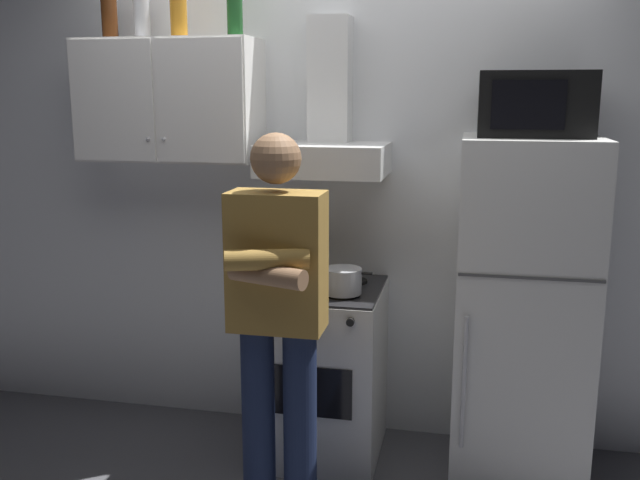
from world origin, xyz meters
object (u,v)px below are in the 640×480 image
object	(u,v)px
refrigerator	(522,312)
bottle_liquor_amber	(178,6)
upper_cabinet	(170,101)
microwave	(535,104)
cooking_pot	(343,281)
stove_oven	(321,370)
bottle_wine_green	(235,1)
bottle_rum_dark	(109,13)
bottle_canister_steel	(142,18)
person_standing	(277,317)
range_hood	(326,133)

from	to	relation	value
refrigerator	bottle_liquor_amber	world-z (taller)	bottle_liquor_amber
upper_cabinet	microwave	xyz separation A→B (m)	(1.75, -0.11, -0.01)
cooking_pot	stove_oven	bearing A→B (deg)	137.51
bottle_wine_green	cooking_pot	bearing A→B (deg)	-23.14
bottle_rum_dark	bottle_canister_steel	size ratio (longest dim) A/B	1.20
person_standing	cooking_pot	bearing A→B (deg)	69.70
stove_oven	bottle_liquor_amber	xyz separation A→B (m)	(-0.73, 0.11, 1.77)
refrigerator	stove_oven	bearing A→B (deg)	-179.96
stove_oven	bottle_wine_green	size ratio (longest dim) A/B	2.51
bottle_liquor_amber	bottle_wine_green	distance (m)	0.28
microwave	bottle_canister_steel	xyz separation A→B (m)	(-1.90, 0.15, 0.42)
microwave	stove_oven	bearing A→B (deg)	-178.85
microwave	refrigerator	bearing A→B (deg)	-89.10
microwave	upper_cabinet	bearing A→B (deg)	176.52
refrigerator	person_standing	distance (m)	1.17
bottle_rum_dark	upper_cabinet	bearing A→B (deg)	-1.90
refrigerator	bottle_canister_steel	bearing A→B (deg)	174.95
person_standing	bottle_liquor_amber	xyz separation A→B (m)	(-0.68, 0.71, 1.30)
refrigerator	bottle_wine_green	distance (m)	2.00
refrigerator	bottle_wine_green	size ratio (longest dim) A/B	4.59
upper_cabinet	person_standing	size ratio (longest dim) A/B	0.55
stove_oven	microwave	bearing A→B (deg)	1.15
bottle_rum_dark	microwave	bearing A→B (deg)	-3.24
upper_cabinet	range_hood	bearing A→B (deg)	0.09
stove_oven	bottle_liquor_amber	bearing A→B (deg)	171.50
stove_oven	upper_cabinet	bearing A→B (deg)	171.10
upper_cabinet	bottle_liquor_amber	bearing A→B (deg)	-12.90
cooking_pot	bottle_canister_steel	size ratio (longest dim) A/B	1.23
bottle_rum_dark	person_standing	bearing A→B (deg)	-35.00
upper_cabinet	bottle_rum_dark	distance (m)	0.53
upper_cabinet	bottle_canister_steel	world-z (taller)	bottle_canister_steel
upper_cabinet	person_standing	bearing A→B (deg)	-44.26
range_hood	refrigerator	xyz separation A→B (m)	(0.95, -0.13, -0.80)
upper_cabinet	microwave	size ratio (longest dim) A/B	1.88
microwave	bottle_liquor_amber	size ratio (longest dim) A/B	1.54
refrigerator	bottle_canister_steel	size ratio (longest dim) A/B	7.10
bottle_canister_steel	bottle_rum_dark	bearing A→B (deg)	-168.31
bottle_wine_green	stove_oven	bearing A→B (deg)	-15.94
upper_cabinet	bottle_canister_steel	bearing A→B (deg)	163.87
person_standing	refrigerator	bearing A→B (deg)	31.23
upper_cabinet	stove_oven	world-z (taller)	upper_cabinet
range_hood	cooking_pot	distance (m)	0.72
upper_cabinet	range_hood	xyz separation A→B (m)	(0.80, 0.00, -0.15)
bottle_rum_dark	stove_oven	bearing A→B (deg)	-6.97
microwave	person_standing	distance (m)	1.45
microwave	bottle_rum_dark	distance (m)	2.11
range_hood	microwave	world-z (taller)	range_hood
range_hood	refrigerator	bearing A→B (deg)	-7.55
bottle_canister_steel	bottle_wine_green	xyz separation A→B (m)	(0.50, -0.04, 0.06)
person_standing	cooking_pot	size ratio (longest dim) A/B	5.91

